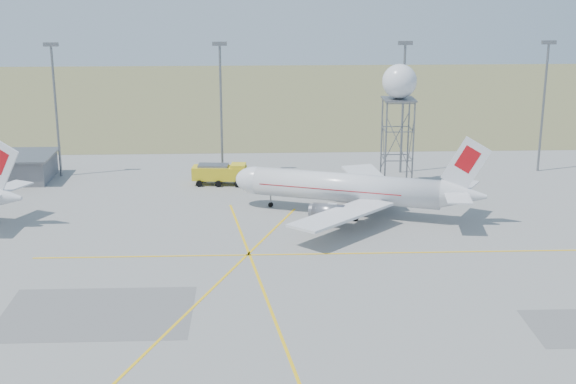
{
  "coord_description": "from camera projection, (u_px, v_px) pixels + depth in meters",
  "views": [
    {
      "loc": [
        -4.8,
        -55.51,
        32.25
      ],
      "look_at": [
        -0.83,
        40.0,
        4.51
      ],
      "focal_mm": 50.0,
      "sensor_mm": 36.0,
      "label": 1
    }
  ],
  "objects": [
    {
      "name": "mast_b",
      "position": [
        221.0,
        98.0,
        122.01
      ],
      "size": [
        2.2,
        0.5,
        20.5
      ],
      "color": "slate",
      "rests_on": "ground"
    },
    {
      "name": "mast_a",
      "position": [
        55.0,
        99.0,
        121.02
      ],
      "size": [
        2.2,
        0.5,
        20.5
      ],
      "color": "slate",
      "rests_on": "ground"
    },
    {
      "name": "mast_c",
      "position": [
        403.0,
        96.0,
        123.13
      ],
      "size": [
        2.2,
        0.5,
        20.5
      ],
      "color": "slate",
      "rests_on": "ground"
    },
    {
      "name": "fire_truck",
      "position": [
        221.0,
        175.0,
        119.17
      ],
      "size": [
        8.18,
        3.78,
        3.19
      ],
      "rotation": [
        0.0,
        0.0,
        -0.09
      ],
      "color": "yellow",
      "rests_on": "ground"
    },
    {
      "name": "mast_d",
      "position": [
        544.0,
        95.0,
        124.0
      ],
      "size": [
        2.2,
        0.5,
        20.5
      ],
      "color": "slate",
      "rests_on": "ground"
    },
    {
      "name": "grass_strip",
      "position": [
        275.0,
        96.0,
        196.78
      ],
      "size": [
        400.0,
        120.0,
        0.03
      ],
      "primitive_type": "cube",
      "color": "olive",
      "rests_on": "ground"
    },
    {
      "name": "airliner_main",
      "position": [
        350.0,
        189.0,
        104.68
      ],
      "size": [
        32.69,
        30.81,
        11.41
      ],
      "rotation": [
        0.0,
        0.0,
        2.81
      ],
      "color": "silver",
      "rests_on": "ground"
    },
    {
      "name": "radar_tower",
      "position": [
        398.0,
        119.0,
        116.23
      ],
      "size": [
        4.97,
        4.97,
        18.01
      ],
      "color": "slate",
      "rests_on": "ground"
    }
  ]
}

